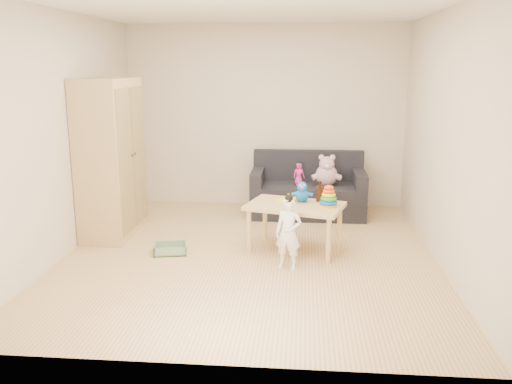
# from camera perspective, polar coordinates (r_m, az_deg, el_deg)

# --- Properties ---
(room) EXTENTS (4.50, 4.50, 4.50)m
(room) POSITION_cam_1_polar(r_m,az_deg,el_deg) (5.67, -0.73, 5.83)
(room) COLOR tan
(room) RESTS_ON ground
(wardrobe) EXTENTS (0.52, 1.04, 1.88)m
(wardrobe) POSITION_cam_1_polar(r_m,az_deg,el_deg) (6.71, -15.04, 3.44)
(wardrobe) COLOR tan
(wardrobe) RESTS_ON ground
(sofa) EXTENTS (1.54, 0.77, 0.43)m
(sofa) POSITION_cam_1_polar(r_m,az_deg,el_deg) (7.49, 5.46, -0.83)
(sofa) COLOR black
(sofa) RESTS_ON ground
(play_table) EXTENTS (1.16, 0.90, 0.54)m
(play_table) POSITION_cam_1_polar(r_m,az_deg,el_deg) (6.04, 4.10, -3.75)
(play_table) COLOR #EDBE82
(play_table) RESTS_ON ground
(storage_bin) EXTENTS (0.40, 0.33, 0.11)m
(storage_bin) POSITION_cam_1_polar(r_m,az_deg,el_deg) (6.08, -9.00, -5.90)
(storage_bin) COLOR gray
(storage_bin) RESTS_ON ground
(toddler) EXTENTS (0.31, 0.25, 0.73)m
(toddler) POSITION_cam_1_polar(r_m,az_deg,el_deg) (5.50, 3.43, -4.41)
(toddler) COLOR white
(toddler) RESTS_ON ground
(pink_bear) EXTENTS (0.38, 0.35, 0.36)m
(pink_bear) POSITION_cam_1_polar(r_m,az_deg,el_deg) (7.35, 7.43, 2.02)
(pink_bear) COLOR #C893A4
(pink_bear) RESTS_ON sofa
(doll) EXTENTS (0.17, 0.14, 0.30)m
(doll) POSITION_cam_1_polar(r_m,az_deg,el_deg) (7.37, 4.53, 1.87)
(doll) COLOR #E72B92
(doll) RESTS_ON sofa
(ring_stacker) EXTENTS (0.20, 0.20, 0.23)m
(ring_stacker) POSITION_cam_1_polar(r_m,az_deg,el_deg) (5.90, 7.65, -0.65)
(ring_stacker) COLOR #D7A30B
(ring_stacker) RESTS_ON play_table
(brown_bottle) EXTENTS (0.08, 0.08, 0.23)m
(brown_bottle) POSITION_cam_1_polar(r_m,az_deg,el_deg) (6.09, 6.70, -0.10)
(brown_bottle) COLOR black
(brown_bottle) RESTS_ON play_table
(blue_plush) EXTENTS (0.20, 0.16, 0.24)m
(blue_plush) POSITION_cam_1_polar(r_m,az_deg,el_deg) (6.05, 4.88, 0.05)
(blue_plush) COLOR blue
(blue_plush) RESTS_ON play_table
(wooden_figure) EXTENTS (0.06, 0.05, 0.12)m
(wooden_figure) POSITION_cam_1_polar(r_m,az_deg,el_deg) (5.98, 3.44, -0.67)
(wooden_figure) COLOR brown
(wooden_figure) RESTS_ON play_table
(yellow_book) EXTENTS (0.26, 0.26, 0.02)m
(yellow_book) POSITION_cam_1_polar(r_m,az_deg,el_deg) (6.15, 3.36, -0.76)
(yellow_book) COLOR yellow
(yellow_book) RESTS_ON play_table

